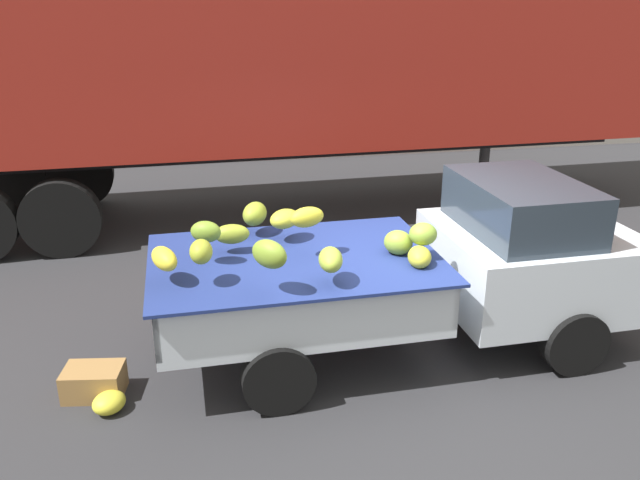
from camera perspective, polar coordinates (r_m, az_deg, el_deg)
ground at (r=6.60m, az=6.21°, el=-10.38°), size 220.00×220.00×0.00m
curb_strip at (r=14.71m, az=-4.12°, el=7.73°), size 80.00×0.80×0.16m
pickup_truck at (r=6.75m, az=13.84°, el=-1.75°), size 4.85×1.95×1.70m
semi_trailer at (r=10.37m, az=-2.24°, el=16.05°), size 12.07×2.92×3.95m
fallen_banana_bunch_near_tailgate at (r=6.07m, az=-18.17°, el=-13.51°), size 0.40×0.40×0.18m
produce_crate at (r=6.31m, az=-19.37°, el=-11.74°), size 0.57×0.44×0.27m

